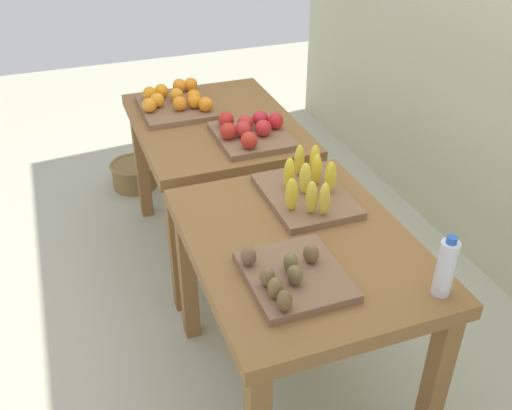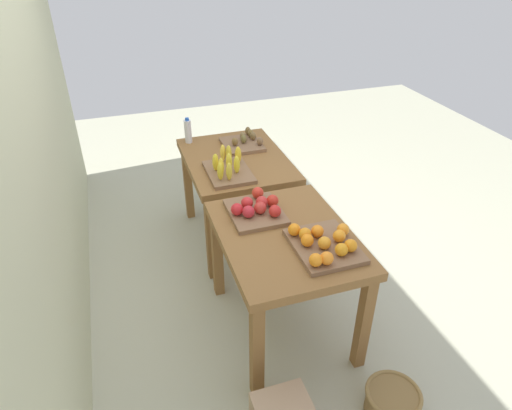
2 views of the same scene
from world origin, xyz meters
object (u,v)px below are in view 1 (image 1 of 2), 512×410
at_px(display_table_left, 215,141).
at_px(apple_bin, 250,131).
at_px(kiwi_bin, 291,275).
at_px(water_bottle, 446,268).
at_px(orange_bin, 176,102).
at_px(wicker_basket, 134,174).
at_px(cardboard_produce_box, 224,151).
at_px(banana_crate, 307,189).
at_px(display_table_right, 300,265).

xyz_separation_m(display_table_left, apple_bin, (0.27, 0.10, 0.16)).
relative_size(kiwi_bin, water_bottle, 1.62).
bearing_deg(orange_bin, wicker_basket, -162.14).
xyz_separation_m(wicker_basket, cardboard_produce_box, (-0.02, 0.65, 0.05)).
distance_m(display_table_left, banana_crate, 0.89).
bearing_deg(wicker_basket, kiwi_bin, 5.85).
relative_size(banana_crate, kiwi_bin, 1.22).
height_order(banana_crate, wicker_basket, banana_crate).
relative_size(orange_bin, kiwi_bin, 1.22).
relative_size(banana_crate, cardboard_produce_box, 1.10).
distance_m(apple_bin, wicker_basket, 1.40).
bearing_deg(apple_bin, orange_bin, -152.23).
bearing_deg(apple_bin, banana_crate, 2.91).
xyz_separation_m(orange_bin, wicker_basket, (-0.61, -0.20, -0.73)).
xyz_separation_m(banana_crate, kiwi_bin, (0.46, -0.26, -0.02)).
height_order(apple_bin, water_bottle, water_bottle).
height_order(apple_bin, banana_crate, banana_crate).
xyz_separation_m(kiwi_bin, water_bottle, (0.21, 0.43, 0.07)).
distance_m(water_bottle, cardboard_produce_box, 2.50).
bearing_deg(banana_crate, wicker_basket, -164.11).
distance_m(display_table_right, water_bottle, 0.56).
relative_size(display_table_left, wicker_basket, 3.25).
distance_m(orange_bin, apple_bin, 0.55).
bearing_deg(display_table_right, orange_bin, -173.49).
bearing_deg(display_table_left, wicker_basket, -157.10).
xyz_separation_m(display_table_left, cardboard_produce_box, (-0.85, 0.30, -0.52)).
xyz_separation_m(display_table_left, orange_bin, (-0.22, -0.15, 0.16)).
bearing_deg(kiwi_bin, apple_bin, 167.63).
xyz_separation_m(kiwi_bin, wicker_basket, (-2.15, -0.22, -0.72)).
relative_size(orange_bin, wicker_basket, 1.38).
bearing_deg(orange_bin, display_table_right, 6.51).
height_order(water_bottle, cardboard_produce_box, water_bottle).
distance_m(apple_bin, banana_crate, 0.60).
bearing_deg(water_bottle, orange_bin, -165.40).
xyz_separation_m(kiwi_bin, cardboard_produce_box, (-2.18, 0.43, -0.67)).
distance_m(display_table_right, banana_crate, 0.33).
distance_m(kiwi_bin, cardboard_produce_box, 2.32).
xyz_separation_m(display_table_right, cardboard_produce_box, (-1.97, 0.30, -0.52)).
relative_size(display_table_left, kiwi_bin, 2.88).
relative_size(display_table_left, water_bottle, 4.66).
distance_m(orange_bin, wicker_basket, 0.98).
height_order(apple_bin, wicker_basket, apple_bin).
height_order(display_table_left, banana_crate, banana_crate).
distance_m(orange_bin, water_bottle, 1.82).
relative_size(apple_bin, water_bottle, 1.79).
distance_m(display_table_right, cardboard_produce_box, 2.06).
xyz_separation_m(apple_bin, wicker_basket, (-1.10, -0.45, -0.73)).
height_order(display_table_right, cardboard_produce_box, display_table_right).
height_order(display_table_right, wicker_basket, display_table_right).
relative_size(apple_bin, banana_crate, 0.91).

